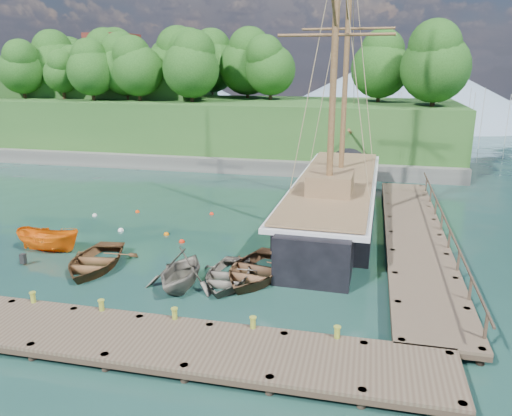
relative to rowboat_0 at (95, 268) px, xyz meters
The scene contains 24 objects.
ground 4.23m from the rowboat_0, ahead, with size 160.00×160.00×0.00m, color #16342A.
dock_near 8.89m from the rowboat_0, 45.50° to the right, with size 20.00×3.20×1.10m.
dock_east 17.28m from the rowboat_0, 24.50° to the left, with size 3.20×24.00×1.10m.
bollard_0 4.94m from the rowboat_0, 87.41° to the right, with size 0.26×0.26×0.45m, color olive.
bollard_1 5.89m from the rowboat_0, 56.84° to the right, with size 0.26×0.26×0.45m, color olive.
bollard_2 7.94m from the rowboat_0, 38.41° to the right, with size 0.26×0.26×0.45m, color olive.
bollard_3 10.46m from the rowboat_0, 28.14° to the right, with size 0.26×0.26×0.45m, color olive.
bollard_4 13.18m from the rowboat_0, 21.98° to the right, with size 0.26×0.26×0.45m, color olive.
rowboat_0 is the anchor object (origin of this frame).
rowboat_1 5.14m from the rowboat_0, 13.15° to the right, with size 3.23×3.74×1.97m, color #635E53.
rowboat_2 8.06m from the rowboat_0, ahead, with size 3.62×5.06×1.05m, color brown.
rowboat_3 6.87m from the rowboat_0, ahead, with size 3.02×4.23×0.88m, color #5D564C.
motorboat_orange 3.87m from the rowboat_0, 156.74° to the left, with size 1.42×3.77×1.46m, color orange.
cabin_boat_white 11.51m from the rowboat_0, 12.88° to the left, with size 1.84×4.89×1.89m, color silver.
schooner 15.26m from the rowboat_0, 43.86° to the left, with size 5.56×27.65×20.29m.
mooring_buoy_0 5.61m from the rowboat_0, 104.49° to the left, with size 0.36×0.36×0.36m, color silver.
mooring_buoy_1 5.60m from the rowboat_0, 73.87° to the left, with size 0.31×0.31×0.31m, color #D96804.
mooring_buoy_2 5.26m from the rowboat_0, 56.47° to the left, with size 0.33×0.33×0.33m, color red.
mooring_buoy_3 10.06m from the rowboat_0, 35.55° to the left, with size 0.29×0.29×0.29m, color silver.
mooring_buoy_4 9.46m from the rowboat_0, 103.04° to the left, with size 0.30×0.30×0.30m, color red.
mooring_buoy_5 10.31m from the rowboat_0, 73.59° to the left, with size 0.29×0.29×0.29m, color red.
mooring_buoy_6 9.05m from the rowboat_0, 120.09° to the left, with size 0.32×0.32×0.32m, color silver.
headland 33.16m from the rowboat_0, 105.35° to the left, with size 51.00×19.31×12.90m.
distant_ridge 70.82m from the rowboat_0, 83.07° to the left, with size 117.00×40.00×10.00m.
Camera 1 is at (8.66, -20.70, 9.84)m, focal length 35.00 mm.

